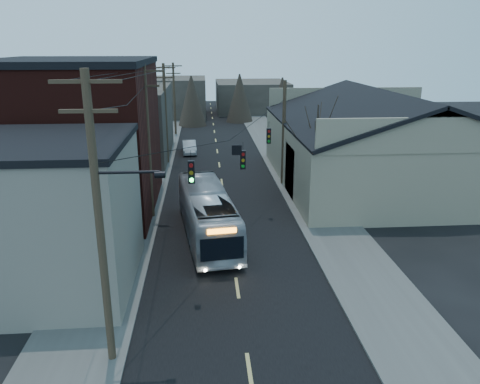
{
  "coord_description": "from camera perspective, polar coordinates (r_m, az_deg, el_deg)",
  "views": [
    {
      "loc": [
        -1.43,
        -11.95,
        11.2
      ],
      "look_at": [
        0.59,
        13.78,
        3.0
      ],
      "focal_mm": 35.0,
      "sensor_mm": 36.0,
      "label": 1
    }
  ],
  "objects": [
    {
      "name": "warehouse",
      "position": [
        40.57,
        16.52,
        4.8
      ],
      "size": [
        16.16,
        20.6,
        7.73
      ],
      "color": "#7D705B",
      "rests_on": "ground"
    },
    {
      "name": "building_clapboard",
      "position": [
        23.57,
        -22.96,
        -2.9
      ],
      "size": [
        8.0,
        8.0,
        7.0
      ],
      "primitive_type": "cube",
      "color": "slate",
      "rests_on": "ground"
    },
    {
      "name": "sidewalk_right",
      "position": [
        44.12,
        6.02,
        2.91
      ],
      "size": [
        4.0,
        110.0,
        0.12
      ],
      "primitive_type": "cube",
      "color": "#474744",
      "rests_on": "ground"
    },
    {
      "name": "bare_tree",
      "position": [
        33.79,
        9.24,
        4.4
      ],
      "size": [
        0.4,
        0.4,
        7.2
      ],
      "primitive_type": "cone",
      "color": "black",
      "rests_on": "ground"
    },
    {
      "name": "building_brick",
      "position": [
        33.65,
        -19.26,
        6.03
      ],
      "size": [
        10.0,
        12.0,
        10.0
      ],
      "primitive_type": "cube",
      "color": "black",
      "rests_on": "ground"
    },
    {
      "name": "building_far_right",
      "position": [
        82.84,
        1.4,
        11.6
      ],
      "size": [
        12.0,
        14.0,
        5.0
      ],
      "primitive_type": "cube",
      "color": "#352F2A",
      "rests_on": "ground"
    },
    {
      "name": "parked_car",
      "position": [
        50.43,
        -6.2,
        5.46
      ],
      "size": [
        1.66,
        4.07,
        1.31
      ],
      "primitive_type": "imported",
      "rotation": [
        0.0,
        0.0,
        0.07
      ],
      "color": "#B6B9BE",
      "rests_on": "ground"
    },
    {
      "name": "utility_lines",
      "position": [
        36.67,
        -7.11,
        7.69
      ],
      "size": [
        11.24,
        45.28,
        10.5
      ],
      "color": "#382B1E",
      "rests_on": "ground"
    },
    {
      "name": "road_surface",
      "position": [
        43.44,
        -2.45,
        2.69
      ],
      "size": [
        9.0,
        110.0,
        0.02
      ],
      "primitive_type": "cube",
      "color": "black",
      "rests_on": "ground"
    },
    {
      "name": "building_far_left",
      "position": [
        77.52,
        -8.0,
        11.39
      ],
      "size": [
        10.0,
        12.0,
        6.0
      ],
      "primitive_type": "cube",
      "color": "#352F2A",
      "rests_on": "ground"
    },
    {
      "name": "sidewalk_left",
      "position": [
        43.7,
        -11.01,
        2.53
      ],
      "size": [
        4.0,
        110.0,
        0.12
      ],
      "primitive_type": "cube",
      "color": "#474744",
      "rests_on": "ground"
    },
    {
      "name": "bus",
      "position": [
        28.1,
        -4.0,
        -2.6
      ],
      "size": [
        3.86,
        11.01,
        3.0
      ],
      "primitive_type": "imported",
      "rotation": [
        0.0,
        0.0,
        3.27
      ],
      "color": "#A3A7AF",
      "rests_on": "ground"
    },
    {
      "name": "building_left_far",
      "position": [
        49.23,
        -14.01,
        8.11
      ],
      "size": [
        9.0,
        14.0,
        7.0
      ],
      "primitive_type": "cube",
      "color": "#352F2A",
      "rests_on": "ground"
    }
  ]
}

